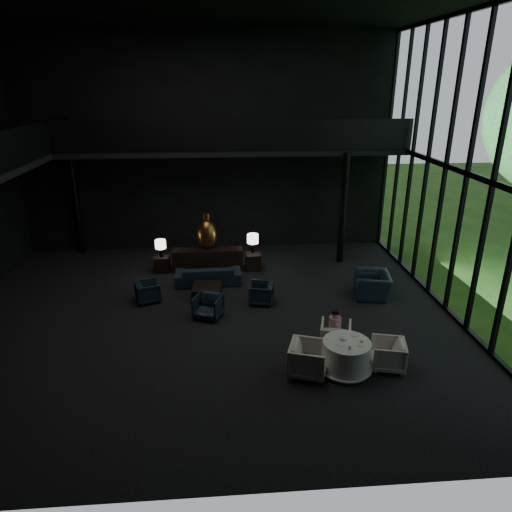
{
  "coord_description": "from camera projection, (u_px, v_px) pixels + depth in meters",
  "views": [
    {
      "loc": [
        0.46,
        -11.5,
        6.26
      ],
      "look_at": [
        1.4,
        0.5,
        1.64
      ],
      "focal_mm": 32.0,
      "sensor_mm": 36.0,
      "label": 1
    }
  ],
  "objects": [
    {
      "name": "floor",
      "position": [
        208.0,
        318.0,
        12.91
      ],
      "size": [
        14.0,
        12.0,
        0.02
      ],
      "primitive_type": "cube",
      "color": "black",
      "rests_on": "ground"
    },
    {
      "name": "wall_back",
      "position": [
        207.0,
        146.0,
        17.07
      ],
      "size": [
        14.0,
        0.04,
        8.0
      ],
      "primitive_type": "cube",
      "color": "black",
      "rests_on": "ground"
    },
    {
      "name": "wall_front",
      "position": [
        187.0,
        268.0,
        5.9
      ],
      "size": [
        14.0,
        0.04,
        8.0
      ],
      "primitive_type": "cube",
      "color": "black",
      "rests_on": "ground"
    },
    {
      "name": "curtain_wall",
      "position": [
        467.0,
        173.0,
        11.99
      ],
      "size": [
        0.2,
        12.0,
        8.0
      ],
      "primitive_type": null,
      "color": "black",
      "rests_on": "ground"
    },
    {
      "name": "mezzanine_back",
      "position": [
        235.0,
        149.0,
        16.21
      ],
      "size": [
        12.0,
        2.0,
        0.25
      ],
      "primitive_type": "cube",
      "color": "black",
      "rests_on": "wall_back"
    },
    {
      "name": "railing_back",
      "position": [
        236.0,
        135.0,
        15.06
      ],
      "size": [
        12.0,
        0.06,
        1.0
      ],
      "primitive_type": "cube",
      "color": "black",
      "rests_on": "mezzanine_back"
    },
    {
      "name": "column_nw",
      "position": [
        76.0,
        203.0,
        17.14
      ],
      "size": [
        0.24,
        0.24,
        4.0
      ],
      "primitive_type": "cylinder",
      "color": "black",
      "rests_on": "floor"
    },
    {
      "name": "column_ne",
      "position": [
        343.0,
        209.0,
        16.27
      ],
      "size": [
        0.24,
        0.24,
        4.0
      ],
      "primitive_type": "cylinder",
      "color": "black",
      "rests_on": "floor"
    },
    {
      "name": "console",
      "position": [
        208.0,
        259.0,
        16.09
      ],
      "size": [
        2.43,
        0.55,
        0.77
      ],
      "primitive_type": "cube",
      "color": "black",
      "rests_on": "floor"
    },
    {
      "name": "bronze_urn",
      "position": [
        207.0,
        234.0,
        15.84
      ],
      "size": [
        0.68,
        0.68,
        1.27
      ],
      "color": "#A06A28",
      "rests_on": "console"
    },
    {
      "name": "side_table_left",
      "position": [
        162.0,
        264.0,
        15.99
      ],
      "size": [
        0.51,
        0.51,
        0.56
      ],
      "primitive_type": "cube",
      "color": "black",
      "rests_on": "floor"
    },
    {
      "name": "table_lamp_left",
      "position": [
        161.0,
        245.0,
        15.69
      ],
      "size": [
        0.37,
        0.37,
        0.62
      ],
      "color": "black",
      "rests_on": "side_table_left"
    },
    {
      "name": "side_table_right",
      "position": [
        253.0,
        261.0,
        16.17
      ],
      "size": [
        0.53,
        0.53,
        0.58
      ],
      "primitive_type": "cube",
      "color": "black",
      "rests_on": "floor"
    },
    {
      "name": "table_lamp_right",
      "position": [
        253.0,
        239.0,
        16.04
      ],
      "size": [
        0.4,
        0.4,
        0.67
      ],
      "color": "black",
      "rests_on": "side_table_right"
    },
    {
      "name": "sofa",
      "position": [
        208.0,
        271.0,
        14.96
      ],
      "size": [
        2.22,
        0.72,
        0.86
      ],
      "primitive_type": "imported",
      "rotation": [
        0.0,
        0.0,
        3.18
      ],
      "color": "black",
      "rests_on": "floor"
    },
    {
      "name": "lounge_armchair_west",
      "position": [
        148.0,
        292.0,
        13.79
      ],
      "size": [
        0.73,
        0.76,
        0.62
      ],
      "primitive_type": "imported",
      "rotation": [
        0.0,
        0.0,
        1.9
      ],
      "color": "black",
      "rests_on": "floor"
    },
    {
      "name": "lounge_armchair_east",
      "position": [
        261.0,
        293.0,
        13.67
      ],
      "size": [
        0.7,
        0.73,
        0.63
      ],
      "primitive_type": "imported",
      "rotation": [
        0.0,
        0.0,
        -1.8
      ],
      "color": "#172C39",
      "rests_on": "floor"
    },
    {
      "name": "lounge_armchair_south",
      "position": [
        208.0,
        306.0,
        12.83
      ],
      "size": [
        0.85,
        0.83,
        0.7
      ],
      "primitive_type": "imported",
      "rotation": [
        0.0,
        0.0,
        -0.35
      ],
      "color": "black",
      "rests_on": "floor"
    },
    {
      "name": "window_armchair",
      "position": [
        373.0,
        280.0,
        14.06
      ],
      "size": [
        0.98,
        1.33,
        1.07
      ],
      "primitive_type": "imported",
      "rotation": [
        0.0,
        0.0,
        -1.73
      ],
      "color": "#182739",
      "rests_on": "floor"
    },
    {
      "name": "coffee_table",
      "position": [
        207.0,
        291.0,
        14.1
      ],
      "size": [
        0.91,
        0.91,
        0.38
      ],
      "primitive_type": "cube",
      "rotation": [
        0.0,
        0.0,
        -0.08
      ],
      "color": "black",
      "rests_on": "floor"
    },
    {
      "name": "dining_table",
      "position": [
        346.0,
        358.0,
        10.46
      ],
      "size": [
        1.24,
        1.24,
        0.75
      ],
      "color": "white",
      "rests_on": "floor"
    },
    {
      "name": "dining_chair_north",
      "position": [
        335.0,
        334.0,
        11.35
      ],
      "size": [
        0.87,
        0.84,
        0.73
      ],
      "primitive_type": "imported",
      "rotation": [
        0.0,
        0.0,
        2.86
      ],
      "color": "#C1B5A0",
      "rests_on": "floor"
    },
    {
      "name": "dining_chair_east",
      "position": [
        388.0,
        353.0,
        10.55
      ],
      "size": [
        0.83,
        0.87,
        0.74
      ],
      "primitive_type": "imported",
      "rotation": [
        0.0,
        0.0,
        -1.82
      ],
      "color": "beige",
      "rests_on": "floor"
    },
    {
      "name": "dining_chair_west",
      "position": [
        308.0,
        356.0,
        10.29
      ],
      "size": [
        1.07,
        1.11,
        0.92
      ],
      "primitive_type": "imported",
      "rotation": [
        0.0,
        0.0,
        1.25
      ],
      "color": "beige",
      "rests_on": "floor"
    },
    {
      "name": "child",
      "position": [
        335.0,
        321.0,
        11.18
      ],
      "size": [
        0.3,
        0.3,
        0.63
      ],
      "rotation": [
        0.0,
        0.0,
        3.14
      ],
      "color": "pink",
      "rests_on": "dining_chair_north"
    },
    {
      "name": "plate_a",
      "position": [
        341.0,
        344.0,
        10.23
      ],
      "size": [
        0.25,
        0.25,
        0.01
      ],
      "primitive_type": "cylinder",
      "rotation": [
        0.0,
        0.0,
        0.16
      ],
      "color": "white",
      "rests_on": "dining_table"
    },
    {
      "name": "plate_b",
      "position": [
        355.0,
        334.0,
        10.6
      ],
      "size": [
        0.26,
        0.26,
        0.01
      ],
      "primitive_type": "cylinder",
      "rotation": [
        0.0,
        0.0,
        0.21
      ],
      "color": "white",
      "rests_on": "dining_table"
    },
    {
      "name": "saucer",
      "position": [
        361.0,
        345.0,
        10.18
      ],
      "size": [
        0.2,
        0.2,
        0.01
      ],
      "primitive_type": "cylinder",
      "rotation": [
        0.0,
        0.0,
        -0.21
      ],
      "color": "white",
      "rests_on": "dining_table"
    },
    {
      "name": "coffee_cup",
      "position": [
        362.0,
        341.0,
        10.28
      ],
      "size": [
        0.1,
        0.1,
        0.06
      ],
      "primitive_type": "cylinder",
      "rotation": [
        0.0,
        0.0,
        0.37
      ],
      "color": "white",
      "rests_on": "saucer"
    },
    {
      "name": "cereal_bowl",
      "position": [
        343.0,
        338.0,
        10.38
      ],
      "size": [
        0.14,
        0.14,
        0.07
      ],
      "primitive_type": "ellipsoid",
      "color": "white",
      "rests_on": "dining_table"
    },
    {
      "name": "cream_pot",
      "position": [
        350.0,
        348.0,
        10.0
      ],
      "size": [
        0.07,
        0.07,
        0.07
      ],
      "primitive_type": "cylinder",
      "rotation": [
        0.0,
        0.0,
        -0.12
      ],
      "color": "#99999E",
      "rests_on": "dining_table"
    }
  ]
}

